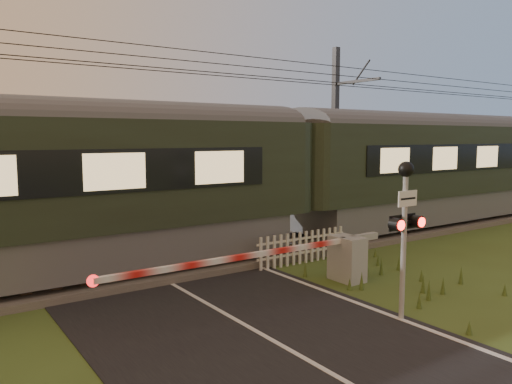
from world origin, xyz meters
TOP-DOWN VIEW (x-y plane):
  - ground at (0.00, 0.00)m, footprint 160.00×160.00m
  - road at (0.02, -0.23)m, footprint 6.00×140.00m
  - track_bed at (0.00, 6.50)m, footprint 140.00×3.40m
  - overhead_wires at (0.00, 6.50)m, footprint 120.00×0.62m
  - train at (4.90, 6.50)m, footprint 46.24×3.19m
  - boom_gate at (3.48, 2.61)m, footprint 7.61×0.89m
  - crossing_signal at (2.81, 0.00)m, footprint 0.81×0.35m
  - picket_fence at (4.06, 4.60)m, footprint 3.23×0.08m
  - catenary_mast at (9.24, 8.73)m, footprint 0.23×2.46m

SIDE VIEW (x-z plane):
  - ground at x=0.00m, z-range 0.00..0.00m
  - road at x=0.02m, z-range 0.00..0.03m
  - track_bed at x=0.00m, z-range -0.13..0.26m
  - picket_fence at x=4.06m, z-range 0.01..0.95m
  - boom_gate at x=3.48m, z-range 0.06..1.24m
  - crossing_signal at x=2.81m, z-range 0.60..3.80m
  - train at x=4.90m, z-range 0.28..4.60m
  - catenary_mast at x=9.24m, z-range 0.14..7.42m
  - overhead_wires at x=0.00m, z-range 5.41..6.04m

